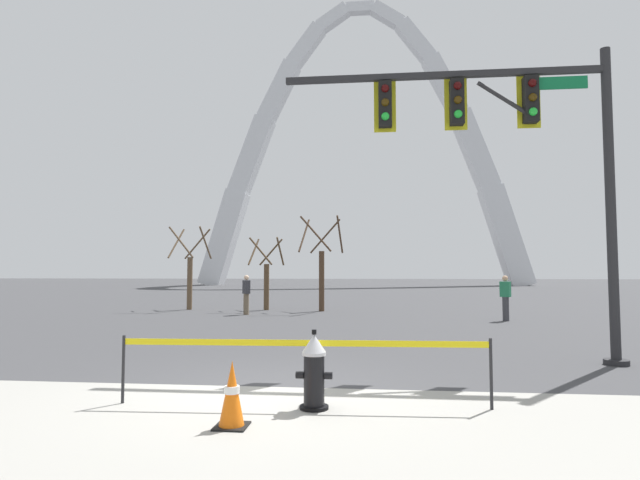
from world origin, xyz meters
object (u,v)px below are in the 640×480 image
monument_arch (361,158)px  pedestrian_standing_center (246,294)px  pedestrian_walking_left (506,298)px  traffic_cone_by_hydrant (232,395)px  traffic_signal_gantry (513,140)px  fire_hydrant (314,372)px

monument_arch → pedestrian_standing_center: (-3.56, -46.41, -15.94)m
pedestrian_walking_left → pedestrian_standing_center: 9.85m
traffic_cone_by_hydrant → traffic_signal_gantry: (4.28, 4.44, 3.91)m
traffic_cone_by_hydrant → pedestrian_standing_center: (-3.53, 14.54, 0.46)m
fire_hydrant → pedestrian_standing_center: (-4.35, 13.70, 0.35)m
traffic_cone_by_hydrant → traffic_signal_gantry: traffic_signal_gantry is taller
pedestrian_walking_left → monument_arch: bearing=97.3°
traffic_cone_by_hydrant → traffic_signal_gantry: size_ratio=0.11×
traffic_signal_gantry → pedestrian_walking_left: bearing=77.3°
monument_arch → pedestrian_standing_center: 49.20m
fire_hydrant → pedestrian_standing_center: pedestrian_standing_center is taller
traffic_signal_gantry → pedestrian_walking_left: (1.91, 8.48, -3.45)m
fire_hydrant → traffic_signal_gantry: bearing=46.1°
traffic_signal_gantry → pedestrian_walking_left: size_ratio=4.04×
monument_arch → pedestrian_walking_left: bearing=-82.7°
fire_hydrant → pedestrian_standing_center: size_ratio=0.62×
fire_hydrant → pedestrian_walking_left: (5.37, 12.07, 0.35)m
pedestrian_walking_left → traffic_cone_by_hydrant: bearing=-115.6°
monument_arch → traffic_cone_by_hydrant: bearing=-90.0°
traffic_signal_gantry → traffic_cone_by_hydrant: bearing=-133.9°
pedestrian_walking_left → traffic_signal_gantry: bearing=-102.7°
traffic_cone_by_hydrant → monument_arch: (0.03, 60.96, 16.40)m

